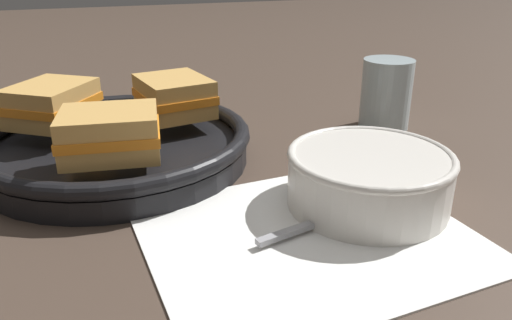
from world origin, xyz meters
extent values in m
plane|color=#47382D|center=(0.00, 0.00, 0.00)|extent=(4.00, 4.00, 0.00)
cube|color=white|center=(0.00, -0.05, 0.00)|extent=(0.29, 0.25, 0.00)
cylinder|color=silver|center=(0.08, -0.02, 0.03)|extent=(0.15, 0.15, 0.06)
cylinder|color=orange|center=(0.08, -0.02, 0.04)|extent=(0.14, 0.14, 0.01)
torus|color=silver|center=(0.08, -0.02, 0.05)|extent=(0.16, 0.16, 0.01)
cube|color=#9E9EA3|center=(0.00, -0.05, 0.01)|extent=(0.10, 0.03, 0.01)
ellipsoid|color=#9E9EA3|center=(0.07, -0.03, 0.01)|extent=(0.05, 0.04, 0.01)
cylinder|color=black|center=(-0.14, 0.17, 0.01)|extent=(0.30, 0.30, 0.02)
torus|color=black|center=(-0.14, 0.17, 0.03)|extent=(0.31, 0.31, 0.02)
cube|color=black|center=(-0.21, 0.38, 0.03)|extent=(0.07, 0.14, 0.01)
cube|color=tan|center=(-0.06, 0.21, 0.05)|extent=(0.09, 0.10, 0.02)
cube|color=orange|center=(-0.06, 0.21, 0.07)|extent=(0.09, 0.11, 0.01)
cube|color=tan|center=(-0.06, 0.21, 0.08)|extent=(0.09, 0.10, 0.02)
cube|color=tan|center=(-0.20, 0.22, 0.05)|extent=(0.12, 0.12, 0.02)
cube|color=orange|center=(-0.20, 0.22, 0.07)|extent=(0.12, 0.12, 0.01)
cube|color=tan|center=(-0.20, 0.22, 0.08)|extent=(0.12, 0.12, 0.02)
cube|color=tan|center=(-0.15, 0.09, 0.05)|extent=(0.10, 0.09, 0.02)
cube|color=orange|center=(-0.15, 0.09, 0.07)|extent=(0.11, 0.09, 0.01)
cube|color=tan|center=(-0.15, 0.09, 0.08)|extent=(0.10, 0.09, 0.02)
cylinder|color=silver|center=(0.23, 0.17, 0.05)|extent=(0.07, 0.07, 0.10)
camera|label=1|loc=(-0.17, -0.39, 0.23)|focal=35.00mm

